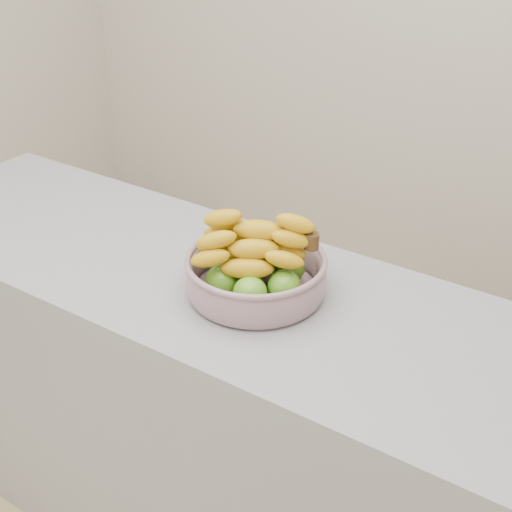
# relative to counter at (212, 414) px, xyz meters

# --- Properties ---
(counter) EXTENTS (2.00, 0.60, 0.90)m
(counter) POSITION_rel_counter_xyz_m (0.00, 0.00, 0.00)
(counter) COLOR gray
(counter) RESTS_ON ground
(fruit_bowl) EXTENTS (0.33, 0.33, 0.19)m
(fruit_bowl) POSITION_rel_counter_xyz_m (0.14, -0.00, 0.51)
(fruit_bowl) COLOR #96A1B4
(fruit_bowl) RESTS_ON counter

